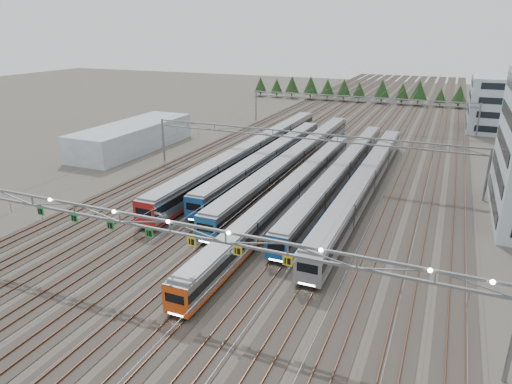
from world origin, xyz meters
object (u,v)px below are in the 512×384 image
at_px(train_d, 291,192).
at_px(train_e, 342,172).
at_px(train_f, 365,181).
at_px(gantry_mid, 304,141).
at_px(west_shed, 133,137).
at_px(gantry_far, 358,102).
at_px(train_a, 253,152).
at_px(gantry_near, 169,229).
at_px(train_c, 296,160).
at_px(train_b, 269,159).

distance_m(train_d, train_e, 13.40).
height_order(train_d, train_f, train_f).
bearing_deg(gantry_mid, train_d, -80.14).
relative_size(train_d, train_e, 1.00).
distance_m(train_e, train_f, 5.93).
distance_m(train_d, west_shed, 44.62).
distance_m(gantry_far, west_shed, 56.09).
xyz_separation_m(train_a, train_d, (13.50, -17.43, -0.34)).
bearing_deg(gantry_near, west_shed, 130.86).
bearing_deg(train_a, train_c, -9.98).
height_order(gantry_near, gantry_far, gantry_near).
bearing_deg(gantry_near, train_e, 80.31).
height_order(train_d, gantry_mid, gantry_mid).
bearing_deg(train_b, gantry_far, 81.25).
bearing_deg(train_c, train_a, 170.02).
height_order(train_b, gantry_far, gantry_far).
xyz_separation_m(train_a, train_e, (18.00, -4.81, -0.32)).
relative_size(gantry_near, west_shed, 1.88).
relative_size(gantry_near, gantry_mid, 1.00).
xyz_separation_m(train_d, gantry_mid, (-2.25, 12.94, 4.45)).
bearing_deg(train_a, west_shed, 179.72).
bearing_deg(train_c, train_e, -19.74).
xyz_separation_m(train_b, gantry_mid, (6.75, -1.17, 4.24)).
relative_size(train_c, west_shed, 2.19).
distance_m(train_e, gantry_mid, 8.08).
xyz_separation_m(train_f, gantry_far, (-11.25, 49.18, 4.27)).
distance_m(train_c, train_d, 16.48).
xyz_separation_m(gantry_far, west_shed, (-38.76, -40.37, -3.75)).
relative_size(train_a, gantry_near, 1.20).
bearing_deg(train_b, gantry_near, -80.78).
bearing_deg(gantry_mid, gantry_far, 90.00).
bearing_deg(train_b, train_e, -6.30).
distance_m(train_b, train_e, 13.58).
xyz_separation_m(train_c, train_e, (9.00, -3.23, -0.19)).
height_order(train_c, train_d, train_c).
xyz_separation_m(gantry_near, gantry_mid, (0.05, 40.12, -0.70)).
bearing_deg(train_a, train_b, -36.46).
bearing_deg(gantry_mid, gantry_near, -90.07).
xyz_separation_m(train_b, train_c, (4.50, 1.74, 0.00)).
relative_size(train_f, gantry_far, 1.07).
bearing_deg(train_f, gantry_near, -107.45).
relative_size(train_c, gantry_near, 1.17).
bearing_deg(gantry_mid, train_b, 170.18).
relative_size(train_e, gantry_near, 1.08).
bearing_deg(gantry_far, train_d, -87.78).
relative_size(train_d, gantry_far, 1.08).
bearing_deg(train_d, train_f, 44.21).
xyz_separation_m(train_b, west_shed, (-32.01, 3.46, 0.49)).
bearing_deg(gantry_mid, west_shed, 173.19).
xyz_separation_m(gantry_near, gantry_far, (0.05, 85.12, -0.70)).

